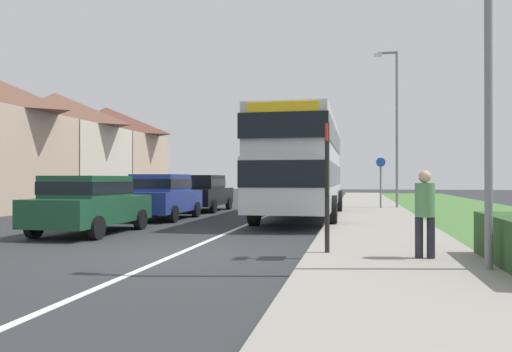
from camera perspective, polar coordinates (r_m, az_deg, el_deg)
ground_plane at (r=10.20m, az=-9.09°, el=-8.90°), size 120.00×120.00×0.00m
lane_marking_centre at (r=17.87m, az=-0.03°, el=-5.17°), size 0.14×60.00×0.01m
pavement_near_side at (r=15.53m, az=13.90°, el=-5.69°), size 3.20×68.00×0.12m
double_decker_bus at (r=18.58m, az=5.31°, el=1.62°), size 2.80×10.12×3.70m
parked_car_dark_green at (r=14.38m, az=-18.61°, el=-2.84°), size 1.95×4.12×1.60m
parked_car_blue at (r=18.69m, az=-10.73°, el=-2.14°), size 1.95×3.97×1.67m
parked_car_black at (r=23.20m, az=-6.19°, el=-1.77°), size 1.99×4.35×1.67m
pedestrian_at_stop at (r=9.25m, az=18.90°, el=-3.71°), size 0.34×0.34×1.67m
bus_stop_sign at (r=9.51m, az=8.21°, el=-0.22°), size 0.09×0.52×2.60m
cycle_route_sign at (r=24.37m, az=14.19°, el=-0.50°), size 0.44×0.08×2.52m
street_lamp_mid at (r=25.05m, az=15.71°, el=6.32°), size 1.14×0.20×7.69m
house_terrace_far_side at (r=31.34m, az=-22.22°, el=2.96°), size 6.93×18.26×6.56m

